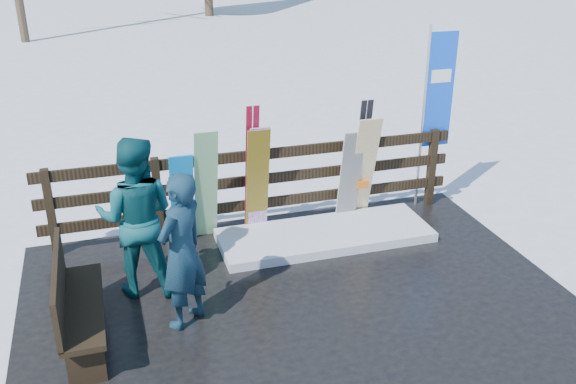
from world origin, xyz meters
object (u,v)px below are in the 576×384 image
object	(u,v)px
snowboard_0	(182,200)
person_back	(136,217)
snowboard_4	(350,177)
person_front	(182,251)
bench	(73,301)
snowboard_2	(257,182)
rental_flag	(435,97)
snowboard_1	(206,186)
snowboard_5	(363,170)
snowboard_3	(259,181)

from	to	relation	value
snowboard_0	person_back	xyz separation A→B (m)	(-0.61, -0.92, 0.27)
snowboard_4	person_front	size ratio (longest dim) A/B	0.81
snowboard_4	person_back	bearing A→B (deg)	-162.28
bench	snowboard_0	bearing A→B (deg)	53.58
snowboard_2	person_front	world-z (taller)	person_front
snowboard_2	snowboard_4	distance (m)	1.29
rental_flag	person_front	world-z (taller)	rental_flag
snowboard_1	snowboard_5	size ratio (longest dim) A/B	1.04
snowboard_0	person_back	size ratio (longest dim) A/B	0.72
person_front	person_back	bearing A→B (deg)	-105.50
snowboard_3	snowboard_4	xyz separation A→B (m)	(1.27, -0.00, -0.10)
snowboard_5	person_back	xyz separation A→B (m)	(-3.06, -0.92, 0.15)
snowboard_2	person_front	bearing A→B (deg)	-125.62
bench	rental_flag	bearing A→B (deg)	22.69
snowboard_4	snowboard_0	bearing A→B (deg)	180.00
snowboard_3	rental_flag	size ratio (longest dim) A/B	0.60
snowboard_0	snowboard_5	size ratio (longest dim) A/B	0.84
snowboard_4	person_front	distance (m)	3.03
snowboard_3	snowboard_5	xyz separation A→B (m)	(1.46, 0.00, -0.00)
snowboard_3	person_back	bearing A→B (deg)	-150.26
snowboard_0	bench	bearing A→B (deg)	-126.42
snowboard_1	snowboard_3	distance (m)	0.69
person_front	snowboard_4	bearing A→B (deg)	172.83
bench	snowboard_5	world-z (taller)	snowboard_5
snowboard_1	snowboard_2	distance (m)	0.67
snowboard_3	snowboard_2	bearing A→B (deg)	-180.00
snowboard_0	snowboard_1	xyz separation A→B (m)	(0.31, 0.00, 0.15)
snowboard_4	rental_flag	distance (m)	1.66
rental_flag	person_front	distance (m)	4.38
snowboard_0	snowboard_4	xyz separation A→B (m)	(2.26, -0.00, 0.03)
snowboard_1	person_front	distance (m)	1.78
snowboard_2	person_front	xyz separation A→B (m)	(-1.21, -1.70, 0.08)
bench	person_front	world-z (taller)	person_front
snowboard_5	rental_flag	size ratio (longest dim) A/B	0.60
rental_flag	person_back	world-z (taller)	rental_flag
snowboard_3	snowboard_5	distance (m)	1.46
snowboard_0	snowboard_5	bearing A→B (deg)	0.00
snowboard_0	snowboard_1	size ratio (longest dim) A/B	0.81
snowboard_4	person_back	world-z (taller)	person_back
snowboard_3	snowboard_5	bearing A→B (deg)	0.00
rental_flag	person_back	bearing A→B (deg)	-164.26
snowboard_2	rental_flag	world-z (taller)	rental_flag
snowboard_5	person_front	size ratio (longest dim) A/B	0.93
person_back	snowboard_3	bearing A→B (deg)	-135.18
snowboard_2	snowboard_4	size ratio (longest dim) A/B	1.13
snowboard_3	person_front	distance (m)	2.10
bench	rental_flag	world-z (taller)	rental_flag
snowboard_2	snowboard_5	world-z (taller)	snowboard_5
snowboard_5	person_back	world-z (taller)	person_back
snowboard_4	rental_flag	size ratio (longest dim) A/B	0.52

